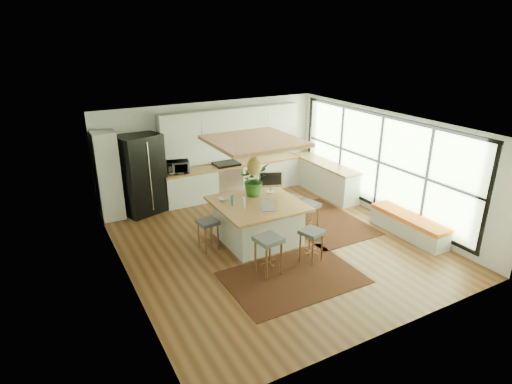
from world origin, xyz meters
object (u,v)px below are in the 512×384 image
stool_right_back (289,211)px  stool_near_left (268,257)px  island (257,221)px  laptop (268,205)px  stool_right_front (307,220)px  monitor (271,182)px  fridge (141,179)px  stool_left_side (208,234)px  stool_near_right (311,246)px  microwave (178,166)px  island_plant (254,183)px

stool_right_back → stool_near_left: bearing=-133.0°
island → stool_right_back: island is taller
laptop → stool_right_front: bearing=28.8°
stool_right_front → laptop: size_ratio=2.49×
laptop → monitor: bearing=76.9°
fridge → stool_left_side: (0.71, -2.72, -0.57)m
stool_near_left → stool_left_side: bearing=113.5°
stool_near_left → stool_near_right: stool_near_left is taller
laptop → stool_near_right: bearing=-39.9°
stool_right_back → microwave: microwave is taller
stool_left_side → island_plant: 1.61m
island → stool_near_left: bearing=-110.5°
island_plant → fridge: bearing=130.4°
stool_right_back → monitor: monitor is taller
stool_left_side → island_plant: (1.31, 0.34, 0.86)m
island → monitor: size_ratio=3.30×
island → microwave: bearing=106.6°
stool_near_left → stool_near_right: size_ratio=1.12×
fridge → island_plant: bearing=-67.9°
fridge → island_plant: size_ratio=2.81×
fridge → island: size_ratio=1.13×
stool_near_right → microwave: (-1.37, 4.26, 0.77)m
microwave → stool_right_back: bearing=-39.3°
laptop → island_plant: 0.97m
fridge → laptop: bearing=-79.0°
island → monitor: bearing=34.9°
fridge → laptop: fridge is taller
fridge → stool_near_right: fridge is taller
island → stool_left_side: bearing=173.6°
stool_left_side → monitor: bearing=8.9°
laptop → monitor: 1.06m
fridge → stool_near_left: bearing=-90.4°
stool_left_side → island_plant: bearing=14.5°
stool_left_side → microwave: 2.87m
stool_near_left → microwave: microwave is taller
monitor → island_plant: island_plant is taller
island → island_plant: bearing=71.7°
stool_right_front → stool_left_side: (-2.32, 0.43, 0.00)m
stool_near_left → stool_near_right: (1.02, -0.01, 0.00)m
fridge → monitor: fridge is taller
monitor → island: bearing=-124.3°
island → stool_near_right: 1.48m
fridge → stool_near_right: bearing=-78.9°
stool_right_back → laptop: bearing=-142.8°
stool_right_back → stool_left_side: stool_right_back is taller
fridge → monitor: 3.47m
stool_left_side → laptop: size_ratio=2.18×
stool_left_side → island_plant: island_plant is taller
fridge → stool_right_front: (3.03, -3.15, -0.57)m
stool_near_right → microwave: bearing=107.8°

